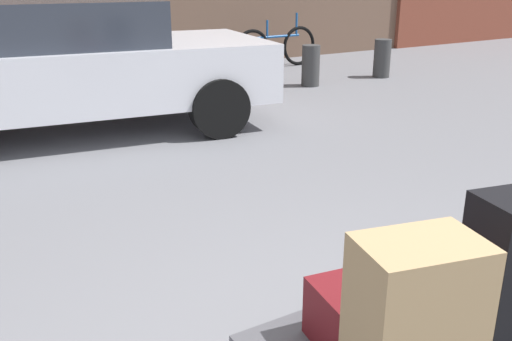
# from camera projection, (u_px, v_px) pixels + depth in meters

# --- Properties ---
(suitcase_maroon_stacked_top) EXTENTS (0.56, 0.46, 0.25)m
(suitcase_maroon_stacked_top) POSITION_uv_depth(u_px,v_px,m) (384.00, 316.00, 2.16)
(suitcase_maroon_stacked_top) COLOR maroon
(suitcase_maroon_stacked_top) RESTS_ON luggage_cart
(suitcase_tan_front_left) EXTENTS (0.44, 0.35, 0.61)m
(suitcase_tan_front_left) POSITION_uv_depth(u_px,v_px,m) (414.00, 328.00, 1.79)
(suitcase_tan_front_left) COLOR #9E7F56
(suitcase_tan_front_left) RESTS_ON luggage_cart
(parked_car) EXTENTS (4.51, 2.38, 1.42)m
(parked_car) POSITION_uv_depth(u_px,v_px,m) (62.00, 63.00, 6.06)
(parked_car) COLOR silver
(parked_car) RESTS_ON ground_plane
(bicycle_leaning) EXTENTS (1.76, 0.12, 0.96)m
(bicycle_leaning) POSITION_uv_depth(u_px,v_px,m) (276.00, 47.00, 10.29)
(bicycle_leaning) COLOR black
(bicycle_leaning) RESTS_ON ground_plane
(bollard_kerb_near) EXTENTS (0.28, 0.28, 0.63)m
(bollard_kerb_near) POSITION_uv_depth(u_px,v_px,m) (219.00, 75.00, 7.92)
(bollard_kerb_near) COLOR #383838
(bollard_kerb_near) RESTS_ON ground_plane
(bollard_kerb_mid) EXTENTS (0.28, 0.28, 0.63)m
(bollard_kerb_mid) POSITION_uv_depth(u_px,v_px,m) (311.00, 66.00, 8.69)
(bollard_kerb_mid) COLOR #383838
(bollard_kerb_mid) RESTS_ON ground_plane
(bollard_kerb_far) EXTENTS (0.28, 0.28, 0.63)m
(bollard_kerb_far) POSITION_uv_depth(u_px,v_px,m) (382.00, 58.00, 9.39)
(bollard_kerb_far) COLOR #383838
(bollard_kerb_far) RESTS_ON ground_plane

